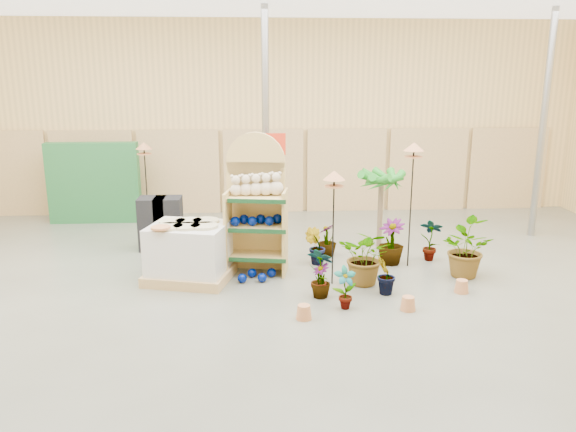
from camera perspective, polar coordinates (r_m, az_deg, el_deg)
name	(u,v)px	position (r m, az deg, el deg)	size (l,w,h in m)	color
room	(270,146)	(8.34, -1.81, 7.08)	(15.20, 12.10, 4.70)	#595B4E
display_shelf	(256,209)	(9.34, -3.23, 0.68)	(1.07, 0.78, 2.34)	tan
teddy_bears	(258,186)	(9.14, -3.04, 3.03)	(0.87, 0.24, 0.38)	beige
gazing_balls_shelf	(257,220)	(9.25, -3.21, -0.42)	(0.86, 0.29, 0.16)	#001067
gazing_balls_floor	(257,275)	(9.18, -3.16, -6.04)	(0.63, 0.39, 0.15)	#001067
pallet_stack	(189,252)	(9.19, -10.01, -3.63)	(1.52, 1.37, 0.96)	tan
charcoal_planters	(161,223)	(10.93, -12.79, -0.72)	(0.80, 0.50, 1.00)	black
trellis_stock	(94,183)	(13.26, -19.10, 3.21)	(2.00, 0.30, 1.80)	#21612E
offer_sign	(272,167)	(10.49, -1.62, 4.98)	(0.50, 0.08, 2.20)	gray
bird_table_front	(334,179)	(8.61, 4.71, 3.74)	(0.34, 0.34, 1.82)	black
bird_table_right	(414,151)	(9.59, 12.66, 6.41)	(0.34, 0.34, 2.16)	black
bird_table_back	(144,149)	(11.98, -14.42, 6.62)	(0.34, 0.34, 1.90)	black
palm	(382,178)	(10.76, 9.48, 3.86)	(0.70, 0.70, 1.60)	brown
potted_plant_0	(320,272)	(8.41, 3.26, -5.70)	(0.41, 0.28, 0.78)	#218120
potted_plant_2	(367,256)	(8.95, 8.00, -4.09)	(0.83, 0.72, 0.92)	#218120
potted_plant_3	(391,242)	(9.99, 10.43, -2.59)	(0.45, 0.45, 0.81)	#218120
potted_plant_4	(431,239)	(10.33, 14.31, -2.33)	(0.41, 0.28, 0.78)	#218120
potted_plant_5	(315,246)	(9.85, 2.78, -3.08)	(0.36, 0.29, 0.65)	#218120
potted_plant_7	(321,280)	(8.43, 3.34, -6.52)	(0.30, 0.30, 0.54)	#218120
potted_plant_8	(345,288)	(8.04, 5.81, -7.28)	(0.33, 0.22, 0.63)	#218120
potted_plant_9	(386,275)	(8.61, 9.91, -5.95)	(0.34, 0.28, 0.63)	#218120
potted_plant_10	(463,248)	(9.66, 17.35, -3.14)	(0.86, 0.74, 0.95)	#218120
potted_plant_11	(327,240)	(10.31, 4.01, -2.44)	(0.34, 0.34, 0.61)	#218120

